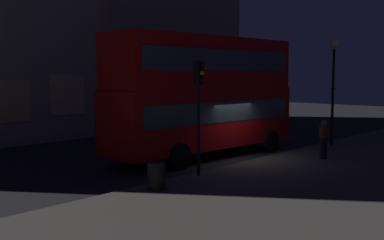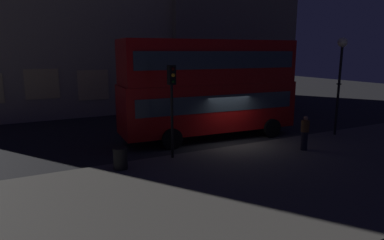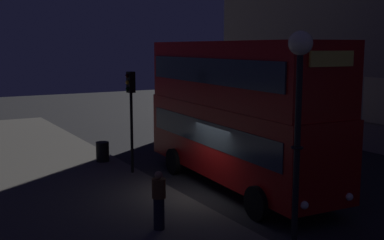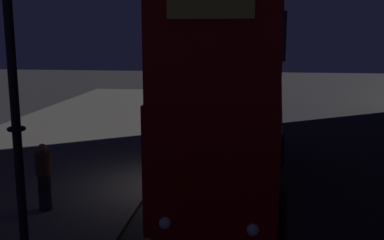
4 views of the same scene
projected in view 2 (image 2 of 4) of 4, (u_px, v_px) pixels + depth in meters
The scene contains 9 objects.
ground_plane at pixel (231, 144), 18.16m from camera, with size 80.00×80.00×0.00m, color #232326.
sidewalk_slab at pixel (304, 174), 13.52m from camera, with size 44.00×9.11×0.12m, color #4C4944.
building_plain_facade at pixel (215, 0), 32.77m from camera, with size 12.56×9.51×19.65m.
double_decker_bus at pixel (209, 85), 18.75m from camera, with size 10.22×3.34×5.49m.
traffic_light_near_kerb at pixel (172, 92), 14.77m from camera, with size 0.35×0.38×4.18m.
traffic_light_far_side at pixel (288, 79), 25.56m from camera, with size 0.38×0.40×3.94m.
street_lamp at pixel (341, 62), 18.81m from camera, with size 0.54×0.54×5.52m.
pedestrian at pixel (305, 133), 16.39m from camera, with size 0.39×0.39×1.71m.
litter_bin at pixel (120, 158), 13.83m from camera, with size 0.59×0.59×0.89m, color black.
Camera 2 is at (-9.85, -14.66, 4.88)m, focal length 31.51 mm.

